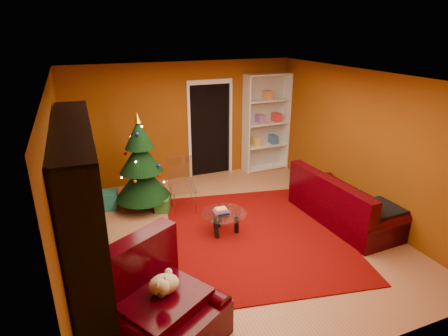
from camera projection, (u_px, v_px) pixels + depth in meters
name	position (u px, v px, depth m)	size (l,w,h in m)	color
floor	(233.00, 235.00, 6.33)	(5.00, 5.50, 0.05)	#985E3E
ceiling	(234.00, 75.00, 5.39)	(5.00, 5.50, 0.05)	silver
wall_back	(184.00, 122.00, 8.27)	(5.00, 0.05, 2.60)	#7F3E0B
wall_left	(60.00, 186.00, 4.98)	(0.05, 5.50, 2.60)	#7F3E0B
wall_right	(362.00, 144.00, 6.74)	(0.05, 5.50, 2.60)	#7F3E0B
doorway	(210.00, 131.00, 8.52)	(1.06, 0.60, 2.16)	black
rug	(256.00, 235.00, 6.28)	(2.83, 3.30, 0.02)	#660604
media_unit	(83.00, 212.00, 4.66)	(0.45, 2.93, 2.24)	black
christmas_tree	(141.00, 164.00, 6.91)	(1.04, 1.04, 1.86)	black
gift_box_teal	(109.00, 200.00, 7.17)	(0.33, 0.33, 0.33)	#1D7D73
gift_box_green	(162.00, 205.00, 7.06)	(0.26, 0.26, 0.26)	#286826
gift_box_red	(158.00, 186.00, 7.91)	(0.24, 0.24, 0.24)	maroon
white_bookshelf	(266.00, 123.00, 8.82)	(1.09, 0.39, 2.34)	white
armchair	(165.00, 305.00, 4.05)	(1.18, 1.18, 0.92)	black
dog	(164.00, 284.00, 4.03)	(0.40, 0.30, 0.30)	beige
sofa	(345.00, 198.00, 6.60)	(2.08, 0.93, 0.89)	black
coffee_table	(224.00, 223.00, 6.28)	(0.76, 0.76, 0.47)	gray
acrylic_chair	(183.00, 189.00, 6.93)	(0.47, 0.52, 0.93)	#66605B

